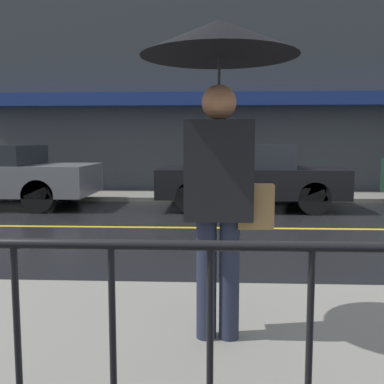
# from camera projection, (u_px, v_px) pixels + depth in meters

# --- Properties ---
(ground_plane) EXTENTS (80.00, 80.00, 0.00)m
(ground_plane) POSITION_uv_depth(u_px,v_px,m) (321.00, 229.00, 7.57)
(ground_plane) COLOR black
(sidewalk_far) EXTENTS (28.00, 1.68, 0.10)m
(sidewalk_far) POSITION_uv_depth(u_px,v_px,m) (283.00, 196.00, 11.68)
(sidewalk_far) COLOR gray
(sidewalk_far) RESTS_ON ground_plane
(lane_marking) EXTENTS (25.20, 0.12, 0.01)m
(lane_marking) POSITION_uv_depth(u_px,v_px,m) (321.00, 229.00, 7.57)
(lane_marking) COLOR gold
(lane_marking) RESTS_ON ground_plane
(building_storefront) EXTENTS (28.00, 0.85, 5.55)m
(building_storefront) POSITION_uv_depth(u_px,v_px,m) (280.00, 94.00, 12.33)
(building_storefront) COLOR #383D42
(building_storefront) RESTS_ON ground_plane
(pedestrian) EXTENTS (1.04, 1.04, 2.15)m
(pedestrian) POSITION_uv_depth(u_px,v_px,m) (220.00, 94.00, 2.96)
(pedestrian) COLOR #23283D
(pedestrian) RESTS_ON sidewalk_near
(car_black) EXTENTS (3.98, 1.90, 1.41)m
(car_black) POSITION_uv_depth(u_px,v_px,m) (247.00, 175.00, 9.87)
(car_black) COLOR black
(car_black) RESTS_ON ground_plane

